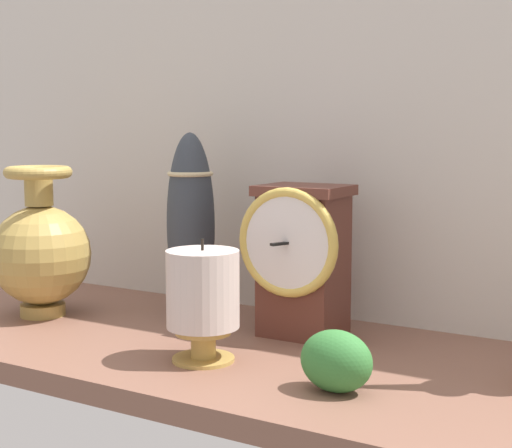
{
  "coord_description": "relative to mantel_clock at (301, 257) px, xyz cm",
  "views": [
    {
      "loc": [
        46.44,
        -71.12,
        24.26
      ],
      "look_at": [
        4.18,
        0.0,
        14.0
      ],
      "focal_mm": 53.57,
      "sensor_mm": 36.0,
      "label": 1
    }
  ],
  "objects": [
    {
      "name": "back_wall",
      "position": [
        -6.03,
        11.25,
        23.05
      ],
      "size": [
        120.0,
        2.0,
        65.0
      ],
      "primitive_type": "cube",
      "color": "beige",
      "rests_on": "ground_plane"
    },
    {
      "name": "mantel_clock",
      "position": [
        0.0,
        0.0,
        0.0
      ],
      "size": [
        12.57,
        10.6,
        17.87
      ],
      "color": "brown",
      "rests_on": "ground_plane"
    },
    {
      "name": "brass_vase_bulbous",
      "position": [
        -33.69,
        -8.47,
        -0.84
      ],
      "size": [
        12.89,
        12.89,
        19.59
      ],
      "color": "#AC8E45",
      "rests_on": "ground_plane"
    },
    {
      "name": "pillar_candle_front",
      "position": [
        -4.29,
        -14.01,
        -2.59
      ],
      "size": [
        7.68,
        7.68,
        13.01
      ],
      "color": "tan",
      "rests_on": "ground_plane"
    },
    {
      "name": "tall_ceramic_vase",
      "position": [
        -16.72,
        1.29,
        2.65
      ],
      "size": [
        6.2,
        6.2,
        23.91
      ],
      "color": "#353B44",
      "rests_on": "ground_plane"
    },
    {
      "name": "ivy_sprig",
      "position": [
        11.77,
        -15.59,
        -6.52
      ],
      "size": [
        7.03,
        4.92,
        5.86
      ],
      "color": "#347936",
      "rests_on": "ground_plane"
    },
    {
      "name": "ground_plane",
      "position": [
        -6.03,
        -7.25,
        -10.65
      ],
      "size": [
        100.0,
        36.0,
        2.4
      ],
      "primitive_type": "cube",
      "color": "brown"
    }
  ]
}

